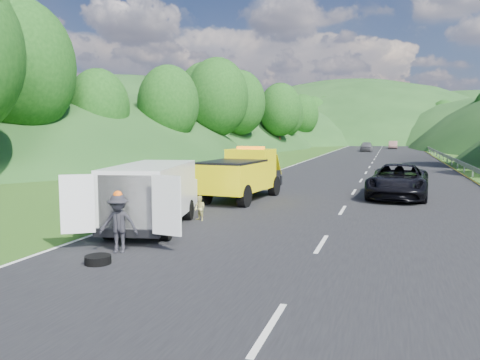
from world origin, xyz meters
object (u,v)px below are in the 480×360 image
(suitcase, at_px, (145,209))
(spare_tire, at_px, (98,264))
(child, at_px, (200,221))
(woman, at_px, (161,217))
(passing_suv, at_px, (398,198))
(worker, at_px, (119,253))
(tow_truck, at_px, (242,174))
(white_van, at_px, (153,192))

(suitcase, relative_size, spare_tire, 0.91)
(child, bearing_deg, woman, -161.52)
(suitcase, relative_size, passing_suv, 0.10)
(worker, height_order, passing_suv, passing_suv)
(tow_truck, height_order, suitcase, tow_truck)
(suitcase, bearing_deg, passing_suv, 41.26)
(suitcase, bearing_deg, tow_truck, 66.46)
(woman, height_order, worker, woman)
(white_van, height_order, child, white_van)
(worker, xyz_separation_m, suitcase, (-2.08, 5.03, 0.29))
(child, bearing_deg, passing_suv, 78.33)
(spare_tire, bearing_deg, suitcase, 109.53)
(passing_suv, bearing_deg, spare_tire, -112.42)
(tow_truck, xyz_separation_m, white_van, (-0.83, -7.09, -0.00))
(woman, height_order, spare_tire, woman)
(white_van, relative_size, child, 7.19)
(tow_truck, distance_m, child, 5.60)
(tow_truck, relative_size, child, 6.64)
(child, distance_m, passing_suv, 10.82)
(child, bearing_deg, white_van, -93.53)
(tow_truck, height_order, worker, tow_truck)
(woman, bearing_deg, passing_suv, -53.65)
(woman, relative_size, passing_suv, 0.30)
(tow_truck, relative_size, white_van, 0.92)
(suitcase, distance_m, spare_tire, 6.50)
(white_van, relative_size, spare_tire, 10.13)
(child, relative_size, spare_tire, 1.41)
(woman, relative_size, child, 1.97)
(child, distance_m, worker, 4.74)
(woman, relative_size, suitcase, 3.04)
(white_van, xyz_separation_m, worker, (0.66, -3.11, -1.21))
(white_van, bearing_deg, passing_suv, 39.65)
(woman, relative_size, spare_tire, 2.77)
(suitcase, xyz_separation_m, passing_suv, (9.22, 8.09, -0.29))
(worker, relative_size, spare_tire, 2.46)
(white_van, xyz_separation_m, passing_suv, (7.81, 10.01, -1.21))
(white_van, relative_size, woman, 3.65)
(woman, distance_m, child, 1.73)
(worker, bearing_deg, white_van, 83.89)
(child, xyz_separation_m, spare_tire, (-0.22, -5.82, 0.00))
(spare_tire, xyz_separation_m, passing_suv, (7.05, 14.20, 0.00))
(tow_truck, relative_size, worker, 3.80)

